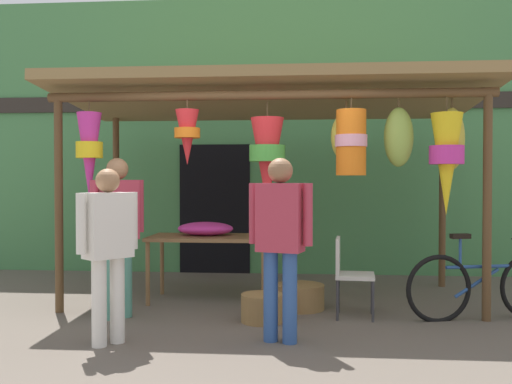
{
  "coord_description": "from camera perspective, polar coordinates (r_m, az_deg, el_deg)",
  "views": [
    {
      "loc": [
        0.57,
        -6.16,
        1.45
      ],
      "look_at": [
        -0.02,
        0.78,
        1.3
      ],
      "focal_mm": 40.0,
      "sensor_mm": 36.0,
      "label": 1
    }
  ],
  "objects": [
    {
      "name": "folding_chair",
      "position": [
        6.15,
        9.16,
        -7.67
      ],
      "size": [
        0.43,
        0.43,
        0.84
      ],
      "color": "beige",
      "rests_on": "ground_plane"
    },
    {
      "name": "passerby_at_right",
      "position": [
        6.13,
        -13.68,
        -3.1
      ],
      "size": [
        0.46,
        0.43,
        1.68
      ],
      "color": "#4C8E7A",
      "rests_on": "ground_plane"
    },
    {
      "name": "wicker_basket_by_table",
      "position": [
        6.52,
        4.41,
        -10.4
      ],
      "size": [
        0.55,
        0.55,
        0.28
      ],
      "primitive_type": "cylinder",
      "color": "olive",
      "rests_on": "ground_plane"
    },
    {
      "name": "shop_facade",
      "position": [
        8.94,
        1.2,
        5.56
      ],
      "size": [
        11.93,
        0.29,
        4.26
      ],
      "color": "#47844C",
      "rests_on": "ground_plane"
    },
    {
      "name": "market_stall_canopy",
      "position": [
        6.75,
        2.56,
        7.79
      ],
      "size": [
        5.04,
        2.41,
        2.62
      ],
      "color": "brown",
      "rests_on": "ground_plane"
    },
    {
      "name": "shopper_by_bananas",
      "position": [
        5.08,
        2.44,
        -4.2
      ],
      "size": [
        0.57,
        0.32,
        1.64
      ],
      "color": "#2D5193",
      "rests_on": "ground_plane"
    },
    {
      "name": "flower_heap_on_table",
      "position": [
        6.93,
        -4.97,
        -3.66
      ],
      "size": [
        0.67,
        0.47,
        0.16
      ],
      "color": "#D13399",
      "rests_on": "display_table"
    },
    {
      "name": "customer_foreground",
      "position": [
        5.18,
        -14.58,
        -4.83
      ],
      "size": [
        0.43,
        0.47,
        1.55
      ],
      "color": "silver",
      "rests_on": "ground_plane"
    },
    {
      "name": "parked_bicycle",
      "position": [
        6.46,
        21.94,
        -8.7
      ],
      "size": [
        1.71,
        0.56,
        0.92
      ],
      "color": "black",
      "rests_on": "ground_plane"
    },
    {
      "name": "wicker_basket_spare",
      "position": [
        5.94,
        0.68,
        -11.51
      ],
      "size": [
        0.45,
        0.45,
        0.28
      ],
      "primitive_type": "cylinder",
      "color": "olive",
      "rests_on": "ground_plane"
    },
    {
      "name": "display_table",
      "position": [
        6.87,
        -4.64,
        -5.04
      ],
      "size": [
        1.44,
        0.76,
        0.78
      ],
      "color": "brown",
      "rests_on": "ground_plane"
    },
    {
      "name": "ground_plane",
      "position": [
        6.35,
        -0.39,
        -11.98
      ],
      "size": [
        30.0,
        30.0,
        0.0
      ],
      "primitive_type": "plane",
      "color": "#60564C"
    }
  ]
}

